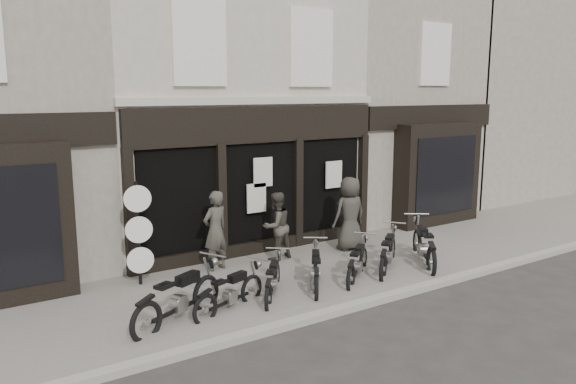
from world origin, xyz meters
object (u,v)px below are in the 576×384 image
man_centre (276,226)px  man_right (350,213)px  motorcycle_3 (316,273)px  man_left (215,231)px  motorcycle_0 (179,302)px  motorcycle_6 (424,249)px  motorcycle_5 (388,256)px  motorcycle_1 (230,296)px  advert_sign_post (139,238)px  motorcycle_2 (273,284)px  motorcycle_4 (357,266)px

man_centre → man_right: man_right is taller
motorcycle_3 → man_left: bearing=66.8°
motorcycle_0 → motorcycle_6: bearing=-25.4°
man_right → man_left: bearing=-4.7°
motorcycle_0 → motorcycle_5: size_ratio=1.19×
motorcycle_1 → motorcycle_3: (2.17, 0.15, 0.01)m
man_centre → advert_sign_post: size_ratio=0.71×
motorcycle_3 → man_centre: 2.21m
motorcycle_6 → man_left: (-4.55, 2.30, 0.62)m
motorcycle_0 → motorcycle_5: bearing=-24.1°
motorcycle_3 → motorcycle_2: bearing=124.8°
man_centre → advert_sign_post: (-3.49, 0.03, 0.20)m
motorcycle_0 → motorcycle_1: bearing=-27.7°
advert_sign_post → man_centre: bearing=10.9°
motorcycle_0 → advert_sign_post: advert_sign_post is taller
man_left → motorcycle_1: bearing=54.0°
motorcycle_3 → man_centre: bearing=26.8°
motorcycle_3 → man_right: man_right is taller
advert_sign_post → motorcycle_4: bearing=-16.3°
motorcycle_2 → motorcycle_6: 4.32m
motorcycle_2 → motorcycle_5: (3.23, -0.01, 0.06)m
motorcycle_2 → man_centre: size_ratio=0.93×
motorcycle_1 → motorcycle_2: bearing=-11.9°
man_left → advert_sign_post: bearing=-14.8°
motorcycle_0 → motorcycle_2: motorcycle_0 is taller
motorcycle_4 → man_right: size_ratio=0.87×
motorcycle_6 → motorcycle_1: bearing=125.3°
motorcycle_4 → advert_sign_post: size_ratio=0.71×
motorcycle_1 → motorcycle_6: motorcycle_6 is taller
man_right → man_centre: bearing=-7.8°
man_centre → motorcycle_0: bearing=22.8°
motorcycle_0 → motorcycle_3: size_ratio=1.24×
motorcycle_1 → motorcycle_6: bearing=-20.1°
motorcycle_6 → man_left: man_left is taller
motorcycle_6 → man_centre: man_centre is taller
motorcycle_1 → motorcycle_5: 4.31m
motorcycle_5 → motorcycle_6: (1.09, -0.12, 0.03)m
motorcycle_0 → motorcycle_6: 6.44m
man_centre → motorcycle_5: bearing=121.4°
motorcycle_3 → motorcycle_6: (3.23, -0.12, 0.06)m
man_right → advert_sign_post: advert_sign_post is taller
motorcycle_5 → advert_sign_post: (-5.30, 2.14, 0.75)m
motorcycle_0 → motorcycle_4: 4.31m
motorcycle_0 → advert_sign_post: (0.05, 2.25, 0.72)m
motorcycle_4 → man_right: bearing=17.2°
motorcycle_6 → man_right: bearing=58.6°
man_left → motorcycle_0: bearing=34.4°
motorcycle_0 → man_centre: size_ratio=1.29×
motorcycle_5 → advert_sign_post: advert_sign_post is taller
motorcycle_5 → man_centre: 2.83m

